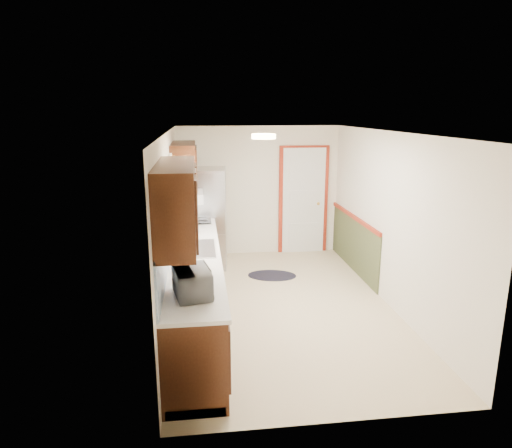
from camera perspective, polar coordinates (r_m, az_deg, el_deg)
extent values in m
cube|color=beige|center=(6.53, 3.27, -10.14)|extent=(3.20, 5.20, 0.12)
cube|color=white|center=(5.97, 3.59, 11.39)|extent=(3.20, 5.20, 0.12)
cube|color=white|center=(8.56, 0.35, 4.13)|extent=(3.20, 0.10, 2.40)
cube|color=white|center=(3.83, 10.37, -8.85)|extent=(3.20, 0.10, 2.40)
cube|color=white|center=(6.05, -10.68, -0.30)|extent=(0.10, 5.20, 2.40)
cube|color=white|center=(6.58, 16.37, 0.52)|extent=(0.10, 5.20, 2.40)
cube|color=#3A1B0D|center=(5.98, -7.62, -7.90)|extent=(0.60, 4.00, 0.90)
cube|color=white|center=(5.83, -7.62, -3.60)|extent=(0.63, 4.00, 0.04)
cube|color=#5F9DE7|center=(5.76, -10.73, -0.89)|extent=(0.02, 4.00, 0.55)
cube|color=#3A1B0D|center=(4.34, -9.91, 2.56)|extent=(0.35, 1.40, 0.75)
cube|color=#3A1B0D|center=(7.01, -8.98, 6.92)|extent=(0.35, 1.20, 0.75)
cube|color=white|center=(5.76, -10.83, 3.26)|extent=(0.02, 1.00, 0.90)
cube|color=#BE4323|center=(5.71, -10.54, 6.73)|extent=(0.05, 1.12, 0.24)
cube|color=#B7B7BC|center=(5.91, -7.68, -3.08)|extent=(0.52, 0.82, 0.02)
cube|color=white|center=(7.13, -8.43, 3.39)|extent=(0.45, 0.60, 0.15)
cube|color=maroon|center=(8.72, 5.93, 2.90)|extent=(0.94, 0.05, 2.08)
cube|color=white|center=(8.69, 5.96, 2.87)|extent=(0.80, 0.04, 2.00)
cube|color=#434B2A|center=(7.98, 12.12, -2.46)|extent=(0.02, 2.30, 0.90)
cube|color=maroon|center=(7.85, 12.20, 0.82)|extent=(0.04, 2.30, 0.06)
cylinder|color=#FFD88C|center=(5.72, 0.96, 10.90)|extent=(0.30, 0.30, 0.06)
imported|color=white|center=(4.43, -7.95, -6.88)|extent=(0.36, 0.53, 0.33)
cube|color=#B7B7BC|center=(7.92, -6.37, 0.74)|extent=(0.77, 0.73, 1.72)
cylinder|color=black|center=(7.58, -8.11, -0.60)|extent=(0.02, 0.02, 1.21)
ellipsoid|color=black|center=(7.62, 2.01, -6.44)|extent=(0.89, 0.66, 0.01)
cube|color=black|center=(7.46, -7.63, 0.56)|extent=(0.51, 0.62, 0.02)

